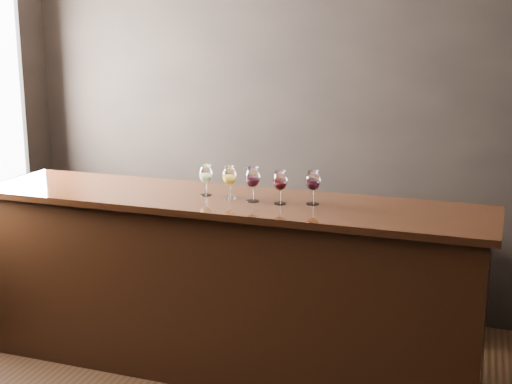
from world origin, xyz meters
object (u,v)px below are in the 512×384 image
(glass_amber, at_px, (229,176))
(bar_counter, at_px, (228,288))
(glass_red_a, at_px, (252,178))
(glass_white, at_px, (206,175))
(back_bar_shelf, at_px, (263,262))
(glass_red_b, at_px, (280,181))
(glass_red_c, at_px, (313,181))

(glass_amber, bearing_deg, bar_counter, -178.03)
(glass_amber, bearing_deg, glass_red_a, -11.39)
(glass_white, relative_size, glass_amber, 0.96)
(back_bar_shelf, relative_size, glass_amber, 11.35)
(bar_counter, xyz_separation_m, glass_amber, (0.01, 0.00, 0.72))
(glass_white, xyz_separation_m, glass_red_b, (0.50, -0.07, 0.00))
(glass_white, distance_m, glass_red_b, 0.50)
(glass_white, distance_m, glass_red_c, 0.68)
(glass_red_b, relative_size, glass_red_c, 0.99)
(back_bar_shelf, relative_size, glass_red_a, 10.77)
(back_bar_shelf, bearing_deg, bar_counter, -86.87)
(glass_red_b, xyz_separation_m, glass_red_c, (0.19, 0.05, 0.00))
(glass_white, xyz_separation_m, glass_amber, (0.17, -0.03, 0.01))
(glass_amber, bearing_deg, glass_red_b, -6.92)
(bar_counter, distance_m, glass_amber, 0.72)
(back_bar_shelf, xyz_separation_m, glass_red_a, (0.22, -0.96, 0.86))
(bar_counter, height_order, glass_amber, glass_amber)
(glass_amber, xyz_separation_m, glass_red_a, (0.16, -0.03, 0.01))
(glass_amber, relative_size, glass_red_c, 0.99)
(bar_counter, xyz_separation_m, glass_red_a, (0.17, -0.03, 0.72))
(back_bar_shelf, bearing_deg, glass_red_a, -76.99)
(glass_amber, distance_m, glass_red_b, 0.33)
(glass_red_b, bearing_deg, glass_red_c, 14.87)
(bar_counter, distance_m, glass_red_c, 0.89)
(glass_white, bearing_deg, glass_amber, -11.23)
(glass_white, relative_size, glass_red_b, 0.96)
(bar_counter, distance_m, glass_white, 0.73)
(glass_red_a, bearing_deg, glass_white, 168.69)
(back_bar_shelf, xyz_separation_m, glass_white, (-0.10, -0.90, 0.84))
(bar_counter, height_order, glass_red_c, glass_red_c)
(bar_counter, distance_m, glass_red_a, 0.74)
(glass_amber, height_order, glass_red_c, glass_red_c)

